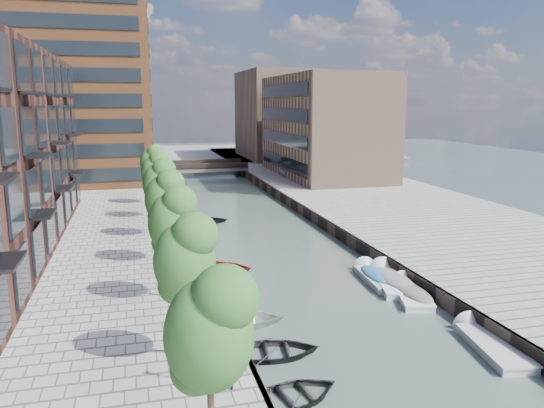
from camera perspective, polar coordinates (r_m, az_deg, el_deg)
name	(u,v)px	position (r m, az deg, el deg)	size (l,w,h in m)	color
water	(246,220)	(51.84, -2.86, -1.72)	(300.00, 300.00, 0.00)	#38473F
quay_right	(395,207)	(57.10, 13.05, -0.30)	(20.00, 140.00, 1.00)	gray
quay_wall_left	(182,218)	(50.87, -9.61, -1.53)	(0.25, 140.00, 1.00)	#332823
quay_wall_right	(305,212)	(53.27, 3.57, -0.83)	(0.25, 140.00, 1.00)	#332823
far_closure	(186,156)	(110.54, -9.27, 5.16)	(80.00, 40.00, 1.00)	gray
tower	(76,65)	(74.98, -20.38, 13.83)	(18.00, 18.00, 30.00)	brown
tan_block_near	(324,126)	(76.27, 5.58, 8.37)	(12.00, 25.00, 14.00)	#8D6C56
tan_block_far	(276,115)	(101.03, 0.44, 9.60)	(12.00, 20.00, 16.00)	#8D6C56
bridge	(203,167)	(82.77, -7.42, 3.93)	(13.00, 6.00, 1.30)	gray
tree_0	(209,327)	(14.92, -6.79, -12.99)	(2.50, 2.50, 5.95)	#382619
tree_1	(185,256)	(21.47, -9.39, -5.53)	(2.50, 2.50, 5.95)	#382619
tree_2	(172,219)	(28.24, -10.73, -1.60)	(2.50, 2.50, 5.95)	#382619
tree_3	(164,196)	(35.10, -11.54, 0.81)	(2.50, 2.50, 5.95)	#382619
tree_4	(159,181)	(42.00, -12.09, 2.43)	(2.50, 2.50, 5.95)	#382619
tree_5	(155,170)	(48.93, -12.49, 3.59)	(2.50, 2.50, 5.95)	#382619
tree_6	(152,162)	(55.88, -12.78, 4.46)	(2.50, 2.50, 5.95)	#382619
lamp_0	(231,325)	(19.44, -4.45, -12.84)	(0.24, 0.24, 4.12)	black
lamp_1	(186,226)	(34.57, -9.18, -2.30)	(0.24, 0.24, 4.12)	black
lamp_2	(169,187)	(50.24, -10.97, 1.76)	(0.24, 0.24, 4.12)	black
sloop_0	(273,356)	(25.02, 0.07, -16.02)	(3.10, 4.34, 0.90)	black
sloop_1	(293,400)	(21.83, 2.23, -20.37)	(2.91, 4.08, 0.84)	black
sloop_2	(215,272)	(36.48, -6.17, -7.25)	(3.60, 5.04, 1.04)	#9D1E11
sloop_3	(239,324)	(28.28, -3.60, -12.73)	(3.36, 4.71, 0.98)	silver
sloop_4	(204,223)	(51.04, -7.36, -2.00)	(3.21, 4.50, 0.93)	black
motorboat_1	(410,293)	(32.91, 14.64, -9.23)	(2.98, 5.11, 1.61)	silver
motorboat_2	(487,344)	(27.85, 22.15, -13.73)	(2.49, 5.22, 1.67)	#B2B2B0
motorboat_3	(375,277)	(35.26, 11.07, -7.69)	(2.12, 5.13, 1.67)	#ADADAB
motorboat_4	(391,280)	(34.76, 12.67, -7.99)	(3.24, 5.93, 1.88)	white
car	(286,171)	(75.11, 1.56, 3.56)	(1.68, 4.17, 1.42)	#B2B6B7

